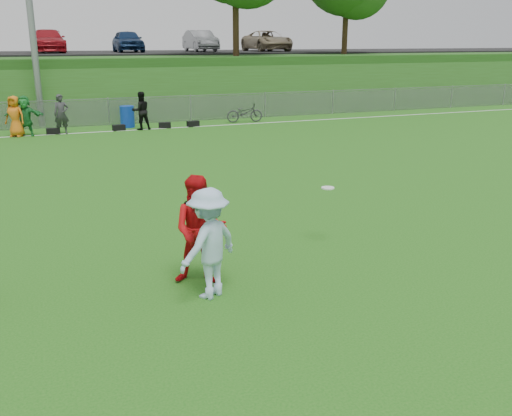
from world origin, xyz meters
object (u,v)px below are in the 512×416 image
player_red_center (200,230)px  frisbee (328,188)px  recycling_bin (127,117)px  player_blue (209,244)px  bicycle (245,113)px

player_red_center → frisbee: 3.02m
player_red_center → recycling_bin: (1.68, 18.26, -0.43)m
recycling_bin → player_blue: bearing=-95.2°
player_red_center → recycling_bin: size_ratio=1.87×
frisbee → recycling_bin: size_ratio=0.26×
player_blue → recycling_bin: 18.91m
player_red_center → recycling_bin: player_red_center is taller
player_blue → bicycle: (7.35, 18.44, -0.41)m
frisbee → recycling_bin: 17.37m
player_red_center → bicycle: bearing=90.0°
player_red_center → frisbee: player_red_center is taller
recycling_bin → player_red_center: bearing=-95.3°
bicycle → frisbee: bearing=171.0°
player_blue → recycling_bin: bearing=-125.8°
player_red_center → player_blue: size_ratio=1.04×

